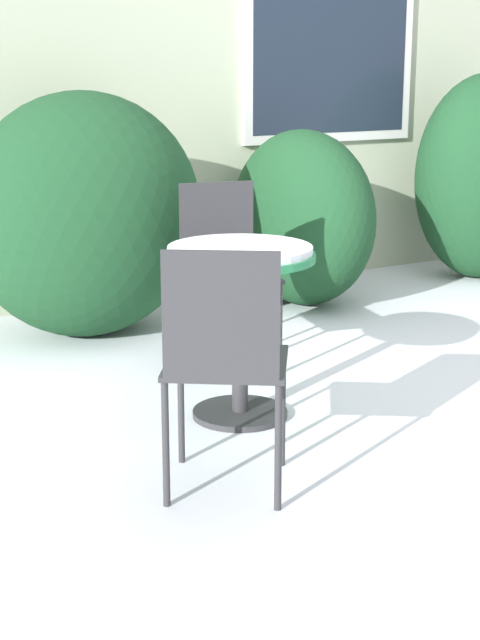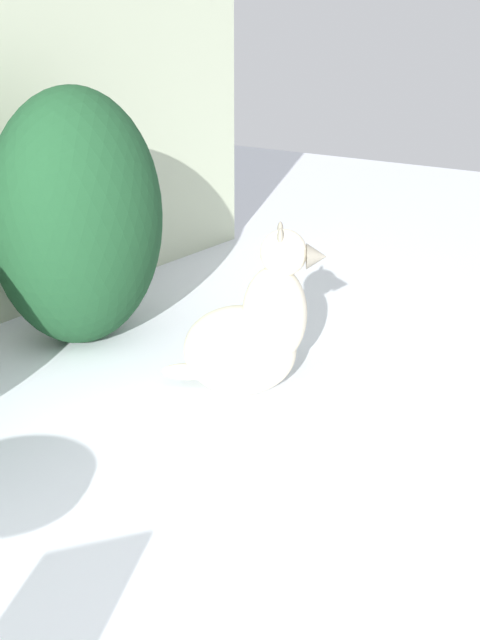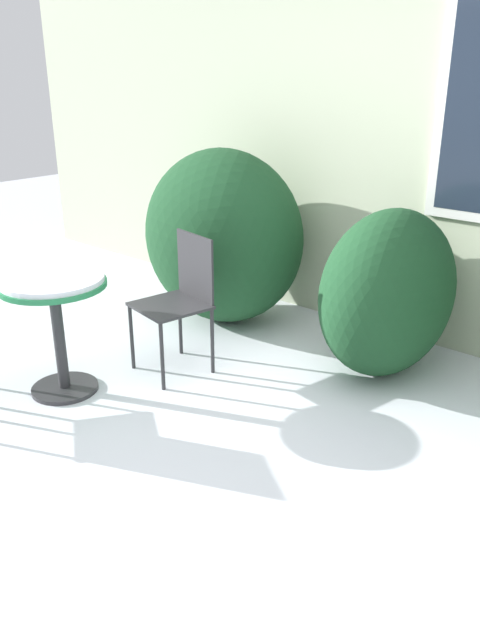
% 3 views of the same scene
% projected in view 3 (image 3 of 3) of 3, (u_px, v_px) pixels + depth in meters
% --- Properties ---
extents(ground_plane, '(16.00, 16.00, 0.00)m').
position_uv_depth(ground_plane, '(162.00, 455.00, 3.13)').
color(ground_plane, white).
extents(house_wall, '(8.00, 0.10, 3.02)m').
position_uv_depth(house_wall, '(407.00, 115.00, 4.06)').
color(house_wall, '#B2BC9E').
rests_on(house_wall, ground_plane).
extents(shrub_left, '(1.27, 1.03, 1.28)m').
position_uv_depth(shrub_left, '(223.00, 237.00, 4.61)').
color(shrub_left, '#194223').
rests_on(shrub_left, ground_plane).
extents(shrub_middle, '(0.74, 1.07, 1.04)m').
position_uv_depth(shrub_middle, '(388.00, 293.00, 3.83)').
color(shrub_middle, '#194223').
rests_on(shrub_middle, ground_plane).
extents(patio_table, '(0.60, 0.60, 0.72)m').
position_uv_depth(patio_table, '(55.00, 304.00, 3.55)').
color(patio_table, '#2D2D30').
rests_on(patio_table, ground_plane).
extents(patio_chair_near_table, '(0.47, 0.47, 0.86)m').
position_uv_depth(patio_chair_near_table, '(180.00, 297.00, 3.87)').
color(patio_chair_near_table, '#2D2D30').
rests_on(patio_chair_near_table, ground_plane).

